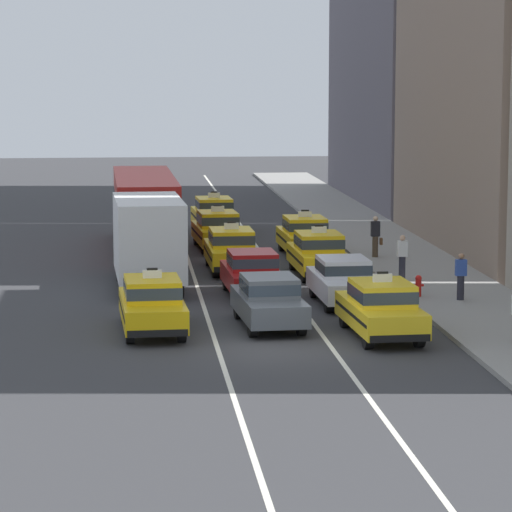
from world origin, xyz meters
The scene contains 20 objects.
ground_plane centered at (0.00, 0.00, 0.00)m, with size 160.00×160.00×0.00m, color #353538.
lane_stripe_left_center centered at (-1.60, 20.00, 0.00)m, with size 0.14×80.00×0.01m, color silver.
lane_stripe_center_right centered at (1.60, 20.00, 0.00)m, with size 0.14×80.00×0.01m, color silver.
sidewalk_curb centered at (7.20, 15.00, 0.07)m, with size 4.00×90.00×0.15m, color gray.
taxi_left_nearest centered at (-3.37, 2.68, 0.88)m, with size 2.00×4.63×1.96m.
box_truck_left_second centered at (-3.37, 10.86, 1.78)m, with size 2.52×7.05×3.27m.
bus_left_third centered at (-3.32, 20.72, 1.82)m, with size 2.74×11.25×3.22m.
sedan_center_nearest centered at (0.17, 3.17, 0.85)m, with size 2.02×4.40×1.58m.
sedan_center_second centered at (0.17, 8.55, 0.85)m, with size 1.91×4.36×1.58m.
taxi_center_third centered at (-0.09, 14.22, 0.88)m, with size 1.88×4.58×1.96m.
taxi_center_fourth centered at (-0.19, 20.47, 0.88)m, with size 2.05×4.65×1.96m.
taxi_center_fifth centered at (0.06, 26.59, 0.88)m, with size 2.00×4.63×1.96m.
taxi_right_nearest centered at (3.25, 1.33, 0.88)m, with size 2.01×4.63×1.96m.
sedan_right_second centered at (3.02, 6.74, 0.85)m, with size 1.86×4.34×1.58m.
taxi_right_third centered at (3.09, 12.77, 0.88)m, with size 1.89×4.59×1.96m.
taxi_right_fourth centered at (3.29, 18.07, 0.88)m, with size 1.90×4.59×1.96m.
pedestrian_near_crosswalk centered at (6.00, 16.53, 0.99)m, with size 0.47×0.24×1.67m.
pedestrian_by_storefront centered at (5.80, 10.41, 1.00)m, with size 0.36×0.24×1.68m.
pedestrian_trailing centered at (6.93, 6.42, 0.94)m, with size 0.36×0.24×1.56m.
fire_hydrant centered at (5.68, 7.18, 0.55)m, with size 0.36×0.22×0.73m.
Camera 1 is at (-4.07, -35.59, 7.80)m, focal length 91.84 mm.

